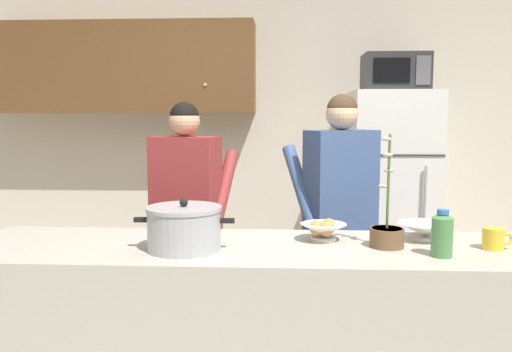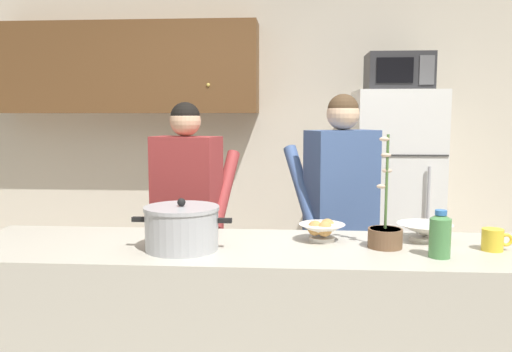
# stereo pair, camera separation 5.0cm
# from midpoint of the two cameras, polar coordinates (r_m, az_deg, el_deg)

# --- Properties ---
(back_wall_unit) EXTENTS (6.00, 0.48, 2.60)m
(back_wall_unit) POSITION_cam_midpoint_polar(r_m,az_deg,el_deg) (4.55, -1.59, 5.82)
(back_wall_unit) COLOR beige
(back_wall_unit) RESTS_ON ground
(kitchen_island) EXTENTS (2.58, 0.68, 0.92)m
(kitchen_island) POSITION_cam_midpoint_polar(r_m,az_deg,el_deg) (2.51, -0.35, -17.83)
(kitchen_island) COLOR #BCB7A8
(kitchen_island) RESTS_ON ground
(refrigerator) EXTENTS (0.64, 0.68, 1.69)m
(refrigerator) POSITION_cam_midpoint_polar(r_m,az_deg,el_deg) (4.26, 15.14, -2.46)
(refrigerator) COLOR white
(refrigerator) RESTS_ON ground
(microwave) EXTENTS (0.48, 0.37, 0.28)m
(microwave) POSITION_cam_midpoint_polar(r_m,az_deg,el_deg) (4.20, 15.61, 10.86)
(microwave) COLOR #2D2D30
(microwave) RESTS_ON refrigerator
(person_near_pot) EXTENTS (0.56, 0.50, 1.58)m
(person_near_pot) POSITION_cam_midpoint_polar(r_m,az_deg,el_deg) (3.19, -7.05, -2.84)
(person_near_pot) COLOR black
(person_near_pot) RESTS_ON ground
(person_by_sink) EXTENTS (0.61, 0.57, 1.62)m
(person_by_sink) POSITION_cam_midpoint_polar(r_m,az_deg,el_deg) (3.14, 9.67, -2.44)
(person_by_sink) COLOR #33384C
(person_by_sink) RESTS_ON ground
(cooking_pot) EXTENTS (0.44, 0.33, 0.23)m
(cooking_pot) POSITION_cam_midpoint_polar(r_m,az_deg,el_deg) (2.29, -7.47, -5.62)
(cooking_pot) COLOR #ADAFB5
(cooking_pot) RESTS_ON kitchen_island
(coffee_mug) EXTENTS (0.13, 0.09, 0.10)m
(coffee_mug) POSITION_cam_midpoint_polar(r_m,az_deg,el_deg) (2.49, 24.99, -6.32)
(coffee_mug) COLOR yellow
(coffee_mug) RESTS_ON kitchen_island
(bread_bowl) EXTENTS (0.22, 0.22, 0.10)m
(bread_bowl) POSITION_cam_midpoint_polar(r_m,az_deg,el_deg) (2.45, 7.80, -5.89)
(bread_bowl) COLOR white
(bread_bowl) RESTS_ON kitchen_island
(empty_bowl) EXTENTS (0.25, 0.25, 0.08)m
(empty_bowl) POSITION_cam_midpoint_polar(r_m,az_deg,el_deg) (2.57, 18.46, -5.71)
(empty_bowl) COLOR white
(empty_bowl) RESTS_ON kitchen_island
(bottle_near_edge) EXTENTS (0.09, 0.09, 0.20)m
(bottle_near_edge) POSITION_cam_midpoint_polar(r_m,az_deg,el_deg) (2.28, 20.04, -6.01)
(bottle_near_edge) COLOR #4C8C4C
(bottle_near_edge) RESTS_ON kitchen_island
(potted_orchid) EXTENTS (0.15, 0.15, 0.50)m
(potted_orchid) POSITION_cam_midpoint_polar(r_m,az_deg,el_deg) (2.38, 14.49, -5.99)
(potted_orchid) COLOR brown
(potted_orchid) RESTS_ON kitchen_island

